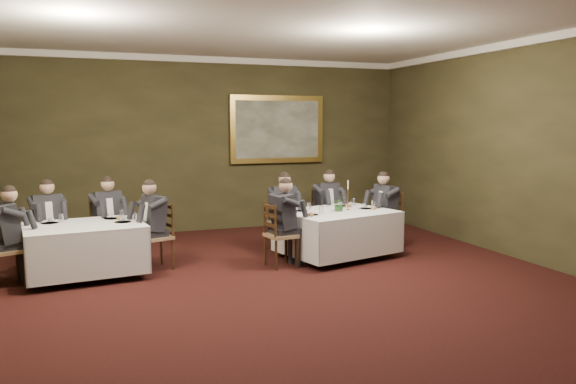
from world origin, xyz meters
TOP-DOWN VIEW (x-y plane):
  - ground at (0.00, 0.00)m, footprint 10.00×10.00m
  - ceiling at (0.00, 0.00)m, footprint 8.00×10.00m
  - back_wall at (0.00, 5.00)m, footprint 8.00×0.10m
  - right_wall at (4.00, 0.00)m, footprint 0.10×10.00m
  - crown_molding at (0.00, 0.00)m, footprint 8.00×10.00m
  - table_main at (1.29, 1.93)m, footprint 2.03×1.72m
  - table_second at (-2.60, 2.07)m, footprint 1.75×1.41m
  - chair_main_backleft at (0.61, 2.69)m, footprint 0.45×0.43m
  - diner_main_backleft at (0.61, 2.68)m, footprint 0.42×0.49m
  - chair_main_backright at (1.53, 2.92)m, footprint 0.51×0.50m
  - diner_main_backright at (1.53, 2.91)m, footprint 0.49×0.55m
  - chair_main_endleft at (0.21, 1.66)m, footprint 0.47×0.49m
  - diner_main_endleft at (0.22, 1.67)m, footprint 0.53×0.46m
  - chair_main_endright at (2.37, 2.20)m, footprint 0.49×0.51m
  - diner_main_endright at (2.35, 2.20)m, footprint 0.54×0.48m
  - chair_sec_backleft at (-3.13, 2.84)m, footprint 0.54×0.52m
  - diner_sec_backleft at (-3.12, 2.83)m, footprint 0.51×0.57m
  - chair_sec_backright at (-2.27, 2.94)m, footprint 0.56×0.55m
  - diner_sec_backright at (-2.26, 2.93)m, footprint 0.54×0.59m
  - chair_sec_endright at (-1.59, 2.18)m, footprint 0.54×0.55m
  - diner_sec_endright at (-1.60, 2.18)m, footprint 0.58×0.53m
  - chair_sec_endleft at (-3.61, 1.95)m, footprint 0.54×0.56m
  - diner_sec_endleft at (-3.60, 1.95)m, footprint 0.59×0.54m
  - centerpiece at (1.31, 1.91)m, footprint 0.29×0.27m
  - candlestick at (1.50, 1.99)m, footprint 0.07×0.07m
  - place_setting_table_main at (0.79, 2.20)m, footprint 0.33×0.31m
  - place_setting_table_second at (-3.02, 2.38)m, footprint 0.33×0.31m
  - painting at (1.29, 4.94)m, footprint 2.04×0.09m

SIDE VIEW (x-z plane):
  - ground at x=0.00m, z-range 0.00..0.00m
  - chair_main_backleft at x=0.61m, z-range -0.22..0.78m
  - chair_main_backright at x=1.53m, z-range -0.22..0.78m
  - chair_main_endleft at x=0.21m, z-range -0.22..0.78m
  - chair_main_endright at x=2.37m, z-range -0.22..0.78m
  - chair_sec_backleft at x=-3.13m, z-range -0.22..0.78m
  - chair_sec_backright at x=-2.27m, z-range -0.22..0.78m
  - chair_sec_endright at x=-1.59m, z-range -0.22..0.78m
  - chair_sec_endleft at x=-3.61m, z-range -0.22..0.78m
  - table_second at x=-2.60m, z-range 0.12..0.78m
  - table_main at x=1.29m, z-range 0.12..0.78m
  - diner_main_backleft at x=0.61m, z-range -0.16..1.19m
  - diner_main_backright at x=1.53m, z-range -0.16..1.19m
  - diner_main_endleft at x=0.22m, z-range -0.16..1.19m
  - diner_main_endright at x=2.35m, z-range -0.16..1.19m
  - diner_sec_backleft at x=-3.12m, z-range -0.16..1.19m
  - diner_sec_backright at x=-2.26m, z-range -0.16..1.19m
  - diner_sec_endright at x=-1.60m, z-range -0.16..1.19m
  - diner_sec_endleft at x=-3.60m, z-range -0.16..1.19m
  - place_setting_table_main at x=0.79m, z-range 0.73..0.87m
  - place_setting_table_second at x=-3.02m, z-range 0.73..0.87m
  - centerpiece at x=1.31m, z-range 0.76..1.02m
  - candlestick at x=1.50m, z-range 0.70..1.20m
  - back_wall at x=0.00m, z-range 0.00..3.50m
  - right_wall at x=4.00m, z-range 0.00..3.50m
  - painting at x=1.29m, z-range 1.35..2.76m
  - crown_molding at x=0.00m, z-range 3.38..3.50m
  - ceiling at x=0.00m, z-range 3.45..3.55m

